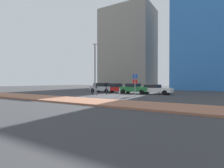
% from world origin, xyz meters
% --- Properties ---
extents(ground_plane, '(120.00, 120.00, 0.00)m').
position_xyz_m(ground_plane, '(0.00, 0.00, 0.00)').
color(ground_plane, '#38383A').
extents(sidewalk_brick, '(40.00, 3.85, 0.14)m').
position_xyz_m(sidewalk_brick, '(0.00, -6.11, 0.07)').
color(sidewalk_brick, '#9E664C').
rests_on(sidewalk_brick, ground).
extents(parked_car_silver, '(4.08, 2.17, 1.56)m').
position_xyz_m(parked_car_silver, '(-4.62, 6.15, 0.81)').
color(parked_car_silver, '#B7BABF').
rests_on(parked_car_silver, ground).
extents(parked_car_red, '(4.51, 2.24, 1.51)m').
position_xyz_m(parked_car_red, '(-1.93, 6.28, 0.76)').
color(parked_car_red, red).
rests_on(parked_car_red, ground).
extents(parked_car_green, '(4.42, 2.04, 1.50)m').
position_xyz_m(parked_car_green, '(1.44, 5.88, 0.77)').
color(parked_car_green, '#237238').
rests_on(parked_car_green, ground).
extents(parked_car_white, '(4.66, 2.15, 1.38)m').
position_xyz_m(parked_car_white, '(4.51, 6.04, 0.72)').
color(parked_car_white, white).
rests_on(parked_car_white, ground).
extents(parking_sign_post, '(0.60, 0.12, 2.72)m').
position_xyz_m(parking_sign_post, '(3.36, 1.70, 1.71)').
color(parking_sign_post, gray).
rests_on(parking_sign_post, ground).
extents(parking_meter, '(0.18, 0.14, 1.29)m').
position_xyz_m(parking_meter, '(-1.12, -0.23, 0.84)').
color(parking_meter, '#4C4C51').
rests_on(parking_meter, ground).
extents(street_lamp, '(0.70, 0.36, 7.25)m').
position_xyz_m(street_lamp, '(-2.76, 1.66, 4.25)').
color(street_lamp, gray).
rests_on(street_lamp, ground).
extents(traffic_bollard_near, '(0.14, 0.14, 1.08)m').
position_xyz_m(traffic_bollard_near, '(-0.92, 1.86, 0.54)').
color(traffic_bollard_near, black).
rests_on(traffic_bollard_near, ground).
extents(traffic_bollard_mid, '(0.15, 0.15, 0.93)m').
position_xyz_m(traffic_bollard_mid, '(-2.53, 0.75, 0.46)').
color(traffic_bollard_mid, black).
rests_on(traffic_bollard_mid, ground).
extents(traffic_bollard_far, '(0.12, 0.12, 0.99)m').
position_xyz_m(traffic_bollard_far, '(1.67, 0.86, 0.49)').
color(traffic_bollard_far, '#B7B7BC').
rests_on(traffic_bollard_far, ground).
extents(building_colorful_midrise, '(19.67, 13.64, 24.75)m').
position_xyz_m(building_colorful_midrise, '(13.32, 26.26, 12.37)').
color(building_colorful_midrise, '#3372BF').
rests_on(building_colorful_midrise, ground).
extents(building_under_construction, '(15.41, 11.22, 23.97)m').
position_xyz_m(building_under_construction, '(-11.35, 30.12, 11.98)').
color(building_under_construction, gray).
rests_on(building_under_construction, ground).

